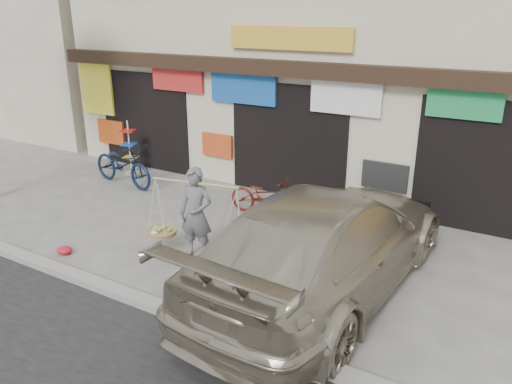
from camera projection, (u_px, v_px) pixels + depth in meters
The scene contains 10 objects.
ground at pixel (203, 249), 9.48m from camera, with size 70.00×70.00×0.00m, color gray.
kerb at pixel (127, 295), 7.84m from camera, with size 70.00×0.25×0.12m, color gray.
shophouse_block at pixel (339, 43), 13.49m from camera, with size 14.00×6.32×7.00m.
neighbor_west at pixel (36, 43), 20.55m from camera, with size 12.00×7.00×6.00m, color beige.
street_vendor at pixel (196, 217), 8.93m from camera, with size 2.01×0.84×1.71m.
bike_0 at pixel (123, 164), 12.82m from camera, with size 0.74×2.12×1.12m, color #101D3B.
bike_2 at pixel (265, 197), 10.89m from camera, with size 0.59×1.70×0.89m, color #591B0F.
suv at pixel (326, 241), 7.86m from camera, with size 2.75×6.03×1.71m.
display_rack at pixel (130, 153), 13.67m from camera, with size 0.45×0.45×1.50m.
red_bag at pixel (64, 250), 9.30m from camera, with size 0.31×0.25×0.14m, color red.
Camera 1 is at (5.20, -6.84, 4.28)m, focal length 35.00 mm.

